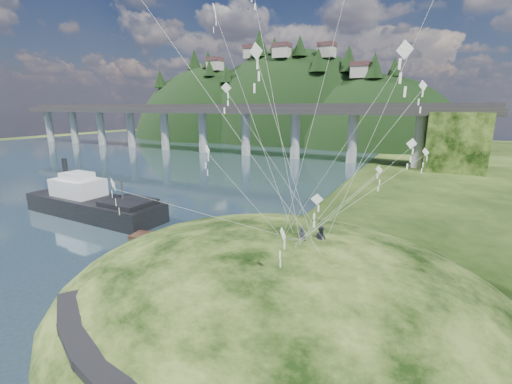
% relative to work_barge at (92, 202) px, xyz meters
% --- Properties ---
extents(ground, '(320.00, 320.00, 0.00)m').
position_rel_work_barge_xyz_m(ground, '(22.25, -9.54, -1.84)').
color(ground, black).
rests_on(ground, ground).
extents(water, '(240.00, 240.00, 0.00)m').
position_rel_work_barge_xyz_m(water, '(-49.75, 20.46, -1.83)').
color(water, '#2F4856').
rests_on(water, ground).
extents(grass_hill, '(36.00, 32.00, 13.00)m').
position_rel_work_barge_xyz_m(grass_hill, '(30.25, -7.54, -3.34)').
color(grass_hill, black).
rests_on(grass_hill, ground).
extents(footpath, '(22.29, 5.84, 0.83)m').
position_rel_work_barge_xyz_m(footpath, '(29.72, -19.28, 0.25)').
color(footpath, black).
rests_on(footpath, ground).
extents(bridge, '(160.00, 11.00, 15.00)m').
position_rel_work_barge_xyz_m(bridge, '(-4.20, 60.53, 7.87)').
color(bridge, '#2D2B2B').
rests_on(bridge, ground).
extents(far_ridge, '(153.00, 70.00, 94.50)m').
position_rel_work_barge_xyz_m(far_ridge, '(-21.33, 112.63, -9.27)').
color(far_ridge, black).
rests_on(far_ridge, ground).
extents(work_barge, '(21.10, 6.32, 7.33)m').
position_rel_work_barge_xyz_m(work_barge, '(0.00, 0.00, 0.00)').
color(work_barge, black).
rests_on(work_barge, ground).
extents(wooden_dock, '(13.60, 4.65, 0.96)m').
position_rel_work_barge_xyz_m(wooden_dock, '(17.65, -2.19, -1.41)').
color(wooden_dock, '#392117').
rests_on(wooden_dock, ground).
extents(kite_flyers, '(2.07, 1.84, 1.91)m').
position_rel_work_barge_xyz_m(kite_flyers, '(32.55, -6.55, 4.02)').
color(kite_flyers, '#242531').
rests_on(kite_flyers, ground).
extents(kite_swarm, '(21.06, 16.96, 20.21)m').
position_rel_work_barge_xyz_m(kite_swarm, '(30.81, -7.51, 13.62)').
color(kite_swarm, white).
rests_on(kite_swarm, ground).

